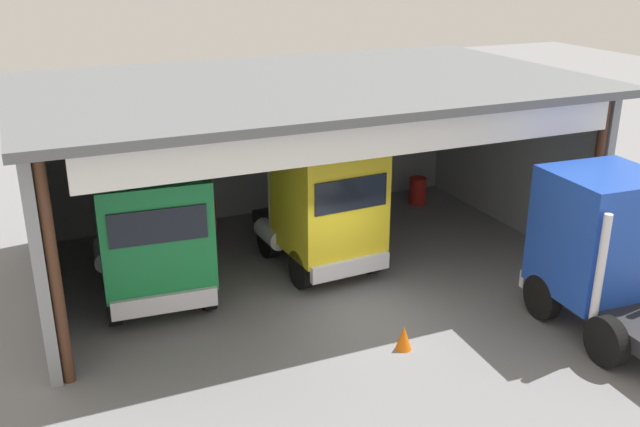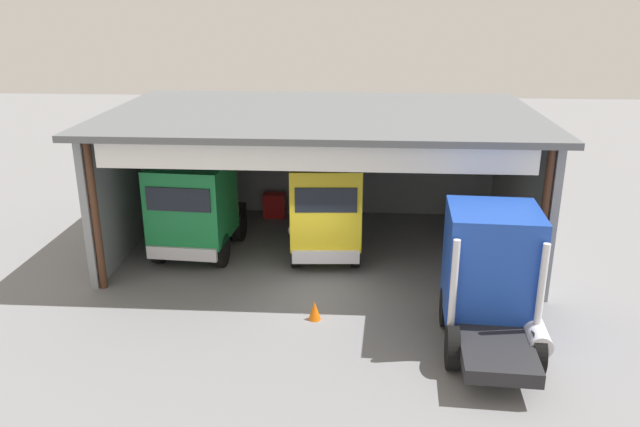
# 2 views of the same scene
# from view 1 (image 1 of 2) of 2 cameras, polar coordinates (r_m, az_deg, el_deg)

# --- Properties ---
(ground_plane) EXTENTS (80.00, 80.00, 0.00)m
(ground_plane) POSITION_cam_1_polar(r_m,az_deg,el_deg) (16.96, 3.83, -8.49)
(ground_plane) COLOR slate
(ground_plane) RESTS_ON ground
(workshop_shed) EXTENTS (14.52, 8.89, 5.07)m
(workshop_shed) POSITION_cam_1_polar(r_m,az_deg,el_deg) (19.76, -2.29, 6.78)
(workshop_shed) COLOR gray
(workshop_shed) RESTS_ON ground
(truck_green_center_bay) EXTENTS (2.77, 5.13, 3.43)m
(truck_green_center_bay) POSITION_cam_1_polar(r_m,az_deg,el_deg) (17.45, -13.44, -1.50)
(truck_green_center_bay) COLOR #197F3D
(truck_green_center_bay) RESTS_ON ground
(truck_yellow_right_bay) EXTENTS (2.69, 4.67, 3.50)m
(truck_yellow_right_bay) POSITION_cam_1_polar(r_m,az_deg,el_deg) (18.69, 0.28, 0.59)
(truck_yellow_right_bay) COLOR yellow
(truck_yellow_right_bay) RESTS_ON ground
(truck_blue_center_left_bay) EXTENTS (2.56, 4.60, 3.62)m
(truck_blue_center_left_bay) POSITION_cam_1_polar(r_m,az_deg,el_deg) (17.16, 22.09, -2.71)
(truck_blue_center_left_bay) COLOR #1E47B7
(truck_blue_center_left_bay) RESTS_ON ground
(oil_drum) EXTENTS (0.58, 0.58, 0.91)m
(oil_drum) POSITION_cam_1_polar(r_m,az_deg,el_deg) (24.41, 7.88, 1.84)
(oil_drum) COLOR #B21E19
(oil_drum) RESTS_ON ground
(tool_cart) EXTENTS (0.90, 0.60, 1.00)m
(tool_cart) POSITION_cam_1_polar(r_m,az_deg,el_deg) (22.22, -9.69, -0.05)
(tool_cart) COLOR red
(tool_cart) RESTS_ON ground
(traffic_cone) EXTENTS (0.36, 0.36, 0.56)m
(traffic_cone) POSITION_cam_1_polar(r_m,az_deg,el_deg) (15.75, 6.77, -9.91)
(traffic_cone) COLOR orange
(traffic_cone) RESTS_ON ground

